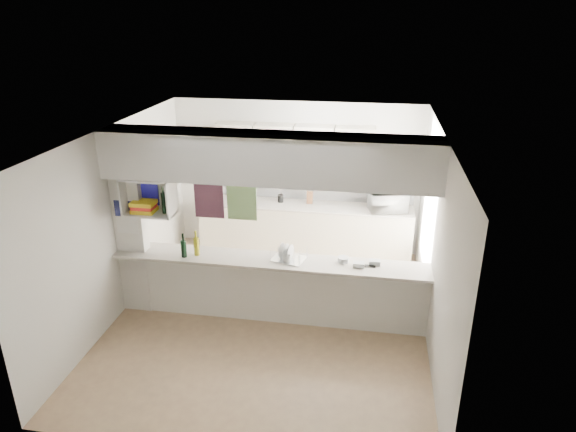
% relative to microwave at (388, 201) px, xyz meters
% --- Properties ---
extents(floor, '(4.80, 4.80, 0.00)m').
position_rel_microwave_xyz_m(floor, '(-1.56, -2.05, -1.08)').
color(floor, '#917054').
rests_on(floor, ground).
extents(ceiling, '(4.80, 4.80, 0.00)m').
position_rel_microwave_xyz_m(ceiling, '(-1.56, -2.05, 1.52)').
color(ceiling, white).
rests_on(ceiling, wall_back).
extents(wall_back, '(4.20, 0.00, 4.20)m').
position_rel_microwave_xyz_m(wall_back, '(-1.56, 0.35, 0.22)').
color(wall_back, silver).
rests_on(wall_back, floor).
extents(wall_left, '(0.00, 4.80, 4.80)m').
position_rel_microwave_xyz_m(wall_left, '(-3.66, -2.05, 0.22)').
color(wall_left, silver).
rests_on(wall_left, floor).
extents(wall_right, '(0.00, 4.80, 4.80)m').
position_rel_microwave_xyz_m(wall_right, '(0.54, -2.05, 0.22)').
color(wall_right, silver).
rests_on(wall_right, floor).
extents(servery_partition, '(4.20, 0.50, 2.60)m').
position_rel_microwave_xyz_m(servery_partition, '(-1.73, -2.05, 0.57)').
color(servery_partition, silver).
rests_on(servery_partition, floor).
extents(cubby_shelf, '(0.65, 0.35, 0.50)m').
position_rel_microwave_xyz_m(cubby_shelf, '(-3.13, -2.11, 0.63)').
color(cubby_shelf, white).
rests_on(cubby_shelf, bulkhead).
extents(kitchen_run, '(3.60, 0.63, 2.24)m').
position_rel_microwave_xyz_m(kitchen_run, '(-1.40, 0.09, -0.26)').
color(kitchen_run, '#ECE3C8').
rests_on(kitchen_run, floor).
extents(microwave, '(0.67, 0.53, 0.33)m').
position_rel_microwave_xyz_m(microwave, '(0.00, 0.00, 0.00)').
color(microwave, white).
rests_on(microwave, bench_top).
extents(bowl, '(0.26, 0.26, 0.06)m').
position_rel_microwave_xyz_m(bowl, '(-0.00, 0.04, 0.20)').
color(bowl, '#120C8C').
rests_on(bowl, microwave).
extents(dish_rack, '(0.48, 0.41, 0.22)m').
position_rel_microwave_xyz_m(dish_rack, '(-1.30, -2.01, -0.08)').
color(dish_rack, silver).
rests_on(dish_rack, breakfast_bar).
extents(cup, '(0.12, 0.12, 0.09)m').
position_rel_microwave_xyz_m(cup, '(-1.31, -2.10, -0.10)').
color(cup, white).
rests_on(cup, dish_rack).
extents(wine_bottles, '(0.22, 0.15, 0.35)m').
position_rel_microwave_xyz_m(wine_bottles, '(-2.61, -2.12, -0.04)').
color(wine_bottles, black).
rests_on(wine_bottles, breakfast_bar).
extents(plastic_tubs, '(0.55, 0.22, 0.07)m').
position_rel_microwave_xyz_m(plastic_tubs, '(-0.41, -2.00, -0.13)').
color(plastic_tubs, silver).
rests_on(plastic_tubs, breakfast_bar).
extents(utensil_jar, '(0.09, 0.09, 0.13)m').
position_rel_microwave_xyz_m(utensil_jar, '(-1.79, 0.10, -0.10)').
color(utensil_jar, black).
rests_on(utensil_jar, bench_top).
extents(knife_block, '(0.11, 0.09, 0.20)m').
position_rel_microwave_xyz_m(knife_block, '(-1.30, 0.13, -0.06)').
color(knife_block, brown).
rests_on(knife_block, bench_top).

